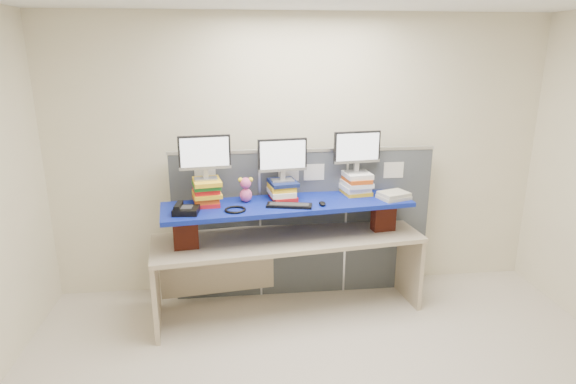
{
  "coord_description": "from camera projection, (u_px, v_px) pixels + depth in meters",
  "views": [
    {
      "loc": [
        -0.65,
        -2.74,
        2.44
      ],
      "look_at": [
        -0.19,
        1.44,
        1.2
      ],
      "focal_mm": 30.0,
      "sensor_mm": 36.0,
      "label": 1
    }
  ],
  "objects": [
    {
      "name": "mouse",
      "position": [
        322.0,
        203.0,
        4.33
      ],
      "size": [
        0.1,
        0.12,
        0.03
      ],
      "primitive_type": "ellipsoid",
      "rotation": [
        0.0,
        0.0,
        0.43
      ],
      "color": "black",
      "rests_on": "blue_board"
    },
    {
      "name": "blue_board",
      "position": [
        288.0,
        205.0,
        4.42
      ],
      "size": [
        2.34,
        0.86,
        0.04
      ],
      "primitive_type": "cube",
      "rotation": [
        0.0,
        0.0,
        0.13
      ],
      "color": "#0B0D8C",
      "rests_on": "brick_pier_left"
    },
    {
      "name": "cubicle_partition",
      "position": [
        303.0,
        223.0,
        4.85
      ],
      "size": [
        2.6,
        0.06,
        1.53
      ],
      "color": "#41464C",
      "rests_on": "ground"
    },
    {
      "name": "monitor_right",
      "position": [
        357.0,
        149.0,
        4.56
      ],
      "size": [
        0.46,
        0.15,
        0.4
      ],
      "rotation": [
        0.0,
        0.0,
        0.13
      ],
      "color": "#98979C",
      "rests_on": "book_stack_right"
    },
    {
      "name": "book_stack_center",
      "position": [
        282.0,
        190.0,
        4.5
      ],
      "size": [
        0.29,
        0.34,
        0.17
      ],
      "color": "red",
      "rests_on": "blue_board"
    },
    {
      "name": "room",
      "position": [
        344.0,
        226.0,
        2.98
      ],
      "size": [
        5.0,
        4.0,
        2.8
      ],
      "color": "#F3E9C8",
      "rests_on": "ground"
    },
    {
      "name": "headset",
      "position": [
        235.0,
        210.0,
        4.18
      ],
      "size": [
        0.21,
        0.21,
        0.02
      ],
      "primitive_type": "torus",
      "rotation": [
        0.0,
        0.0,
        -0.11
      ],
      "color": "black",
      "rests_on": "blue_board"
    },
    {
      "name": "brick_pier_left",
      "position": [
        186.0,
        232.0,
        4.21
      ],
      "size": [
        0.23,
        0.14,
        0.29
      ],
      "primitive_type": "cube",
      "rotation": [
        0.0,
        0.0,
        0.13
      ],
      "color": "maroon",
      "rests_on": "desk"
    },
    {
      "name": "book_stack_right",
      "position": [
        356.0,
        183.0,
        4.66
      ],
      "size": [
        0.3,
        0.34,
        0.21
      ],
      "color": "yellow",
      "rests_on": "blue_board"
    },
    {
      "name": "keyboard",
      "position": [
        289.0,
        205.0,
        4.29
      ],
      "size": [
        0.42,
        0.22,
        0.03
      ],
      "rotation": [
        0.0,
        0.0,
        -0.22
      ],
      "color": "black",
      "rests_on": "blue_board"
    },
    {
      "name": "monitor_left",
      "position": [
        205.0,
        155.0,
        4.23
      ],
      "size": [
        0.46,
        0.15,
        0.4
      ],
      "rotation": [
        0.0,
        0.0,
        0.13
      ],
      "color": "#98979C",
      "rests_on": "book_stack_left"
    },
    {
      "name": "brick_pier_right",
      "position": [
        383.0,
        216.0,
        4.64
      ],
      "size": [
        0.23,
        0.14,
        0.29
      ],
      "primitive_type": "cube",
      "rotation": [
        0.0,
        0.0,
        0.13
      ],
      "color": "maroon",
      "rests_on": "desk"
    },
    {
      "name": "monitor_center",
      "position": [
        282.0,
        157.0,
        4.41
      ],
      "size": [
        0.46,
        0.15,
        0.4
      ],
      "rotation": [
        0.0,
        0.0,
        0.13
      ],
      "color": "#98979C",
      "rests_on": "book_stack_center"
    },
    {
      "name": "plush_toy",
      "position": [
        246.0,
        189.0,
        4.4
      ],
      "size": [
        0.14,
        0.1,
        0.23
      ],
      "rotation": [
        0.0,
        0.0,
        0.02
      ],
      "color": "#E15596",
      "rests_on": "blue_board"
    },
    {
      "name": "book_stack_left",
      "position": [
        207.0,
        191.0,
        4.33
      ],
      "size": [
        0.29,
        0.35,
        0.23
      ],
      "color": "red",
      "rests_on": "blue_board"
    },
    {
      "name": "desk",
      "position": [
        288.0,
        252.0,
        4.56
      ],
      "size": [
        2.58,
        1.05,
        0.76
      ],
      "rotation": [
        0.0,
        0.0,
        0.13
      ],
      "color": "#BEAC91",
      "rests_on": "ground"
    },
    {
      "name": "binder_stack",
      "position": [
        394.0,
        195.0,
        4.52
      ],
      "size": [
        0.33,
        0.29,
        0.06
      ],
      "rotation": [
        0.0,
        0.0,
        0.35
      ],
      "color": "beige",
      "rests_on": "blue_board"
    },
    {
      "name": "desk_phone",
      "position": [
        185.0,
        210.0,
        4.11
      ],
      "size": [
        0.23,
        0.21,
        0.09
      ],
      "rotation": [
        0.0,
        0.0,
        -0.1
      ],
      "color": "black",
      "rests_on": "blue_board"
    }
  ]
}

